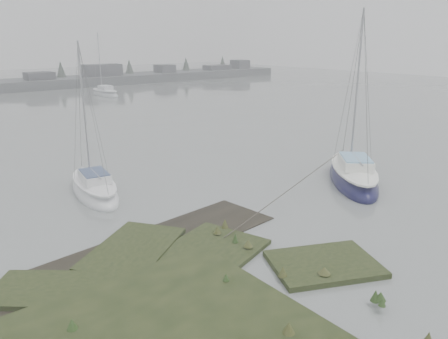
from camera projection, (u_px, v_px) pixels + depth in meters
ground at (34, 129)px, 37.13m from camera, size 160.00×160.00×0.00m
far_shoreline at (137, 77)px, 76.79m from camera, size 60.00×8.00×4.15m
sailboat_main at (353, 177)px, 23.24m from camera, size 6.26×6.44×9.54m
sailboat_white at (95, 189)px, 21.48m from camera, size 2.68×5.79×7.86m
sailboat_far_b at (105, 94)px, 58.40m from camera, size 2.27×6.28×8.76m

